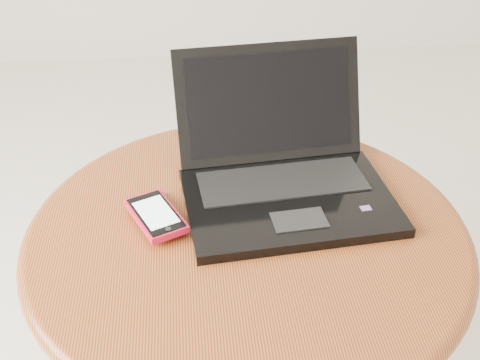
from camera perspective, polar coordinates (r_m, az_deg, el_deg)
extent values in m
cylinder|color=#5B3312|center=(1.15, 0.59, -15.07)|extent=(0.11, 0.11, 0.49)
cylinder|color=#61230E|center=(0.97, 0.68, -5.02)|extent=(0.66, 0.66, 0.03)
torus|color=#61230E|center=(0.97, 0.68, -5.02)|extent=(0.70, 0.70, 0.03)
cube|color=black|center=(1.00, 4.56, -2.03)|extent=(0.35, 0.26, 0.02)
cube|color=black|center=(1.03, 3.93, -0.11)|extent=(0.29, 0.13, 0.00)
cube|color=black|center=(0.95, 5.50, -3.68)|extent=(0.09, 0.06, 0.00)
cube|color=red|center=(0.99, 11.55, -2.57)|extent=(0.02, 0.01, 0.00)
cube|color=black|center=(1.07, 2.71, 7.16)|extent=(0.33, 0.11, 0.19)
cube|color=black|center=(1.07, 2.76, 7.14)|extent=(0.29, 0.09, 0.16)
cube|color=black|center=(0.99, -7.84, -3.06)|extent=(0.08, 0.11, 0.01)
cube|color=#A4056D|center=(1.02, -8.62, -1.38)|extent=(0.05, 0.02, 0.00)
cube|color=red|center=(0.97, -7.77, -3.31)|extent=(0.10, 0.13, 0.01)
cube|color=black|center=(0.96, -7.80, -3.01)|extent=(0.09, 0.12, 0.00)
cube|color=#C0ECEB|center=(0.96, -7.80, -2.97)|extent=(0.08, 0.09, 0.00)
cylinder|color=black|center=(0.93, -6.65, -4.50)|extent=(0.01, 0.01, 0.00)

